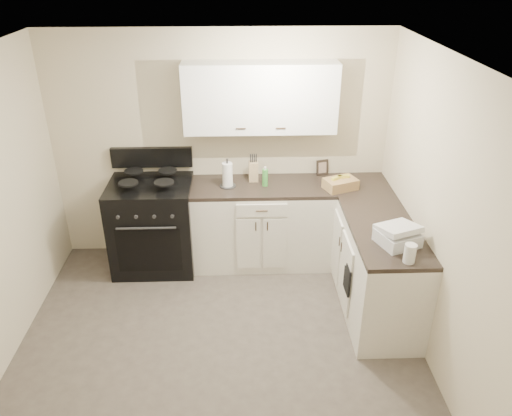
{
  "coord_description": "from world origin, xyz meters",
  "views": [
    {
      "loc": [
        0.21,
        -3.3,
        3.17
      ],
      "look_at": [
        0.36,
        0.85,
        1.01
      ],
      "focal_mm": 35.0,
      "sensor_mm": 36.0,
      "label": 1
    }
  ],
  "objects_px": {
    "knife_block": "(253,172)",
    "countertop_grill": "(398,238)",
    "paper_towel": "(227,175)",
    "wicker_basket": "(340,184)",
    "stove": "(154,227)"
  },
  "relations": [
    {
      "from": "knife_block",
      "to": "paper_towel",
      "type": "xyz_separation_m",
      "value": [
        -0.28,
        -0.13,
        0.02
      ]
    },
    {
      "from": "paper_towel",
      "to": "wicker_basket",
      "type": "xyz_separation_m",
      "value": [
        1.18,
        -0.1,
        -0.08
      ]
    },
    {
      "from": "paper_towel",
      "to": "countertop_grill",
      "type": "xyz_separation_m",
      "value": [
        1.46,
        -1.2,
        -0.07
      ]
    },
    {
      "from": "knife_block",
      "to": "countertop_grill",
      "type": "xyz_separation_m",
      "value": [
        1.18,
        -1.34,
        -0.05
      ]
    },
    {
      "from": "paper_towel",
      "to": "wicker_basket",
      "type": "distance_m",
      "value": 1.18
    },
    {
      "from": "wicker_basket",
      "to": "countertop_grill",
      "type": "relative_size",
      "value": 1.05
    },
    {
      "from": "knife_block",
      "to": "countertop_grill",
      "type": "bearing_deg",
      "value": -50.01
    },
    {
      "from": "stove",
      "to": "knife_block",
      "type": "bearing_deg",
      "value": 7.27
    },
    {
      "from": "stove",
      "to": "wicker_basket",
      "type": "height_order",
      "value": "wicker_basket"
    },
    {
      "from": "knife_block",
      "to": "paper_towel",
      "type": "distance_m",
      "value": 0.31
    },
    {
      "from": "wicker_basket",
      "to": "countertop_grill",
      "type": "height_order",
      "value": "countertop_grill"
    },
    {
      "from": "paper_towel",
      "to": "wicker_basket",
      "type": "height_order",
      "value": "paper_towel"
    },
    {
      "from": "stove",
      "to": "knife_block",
      "type": "distance_m",
      "value": 1.25
    },
    {
      "from": "knife_block",
      "to": "countertop_grill",
      "type": "relative_size",
      "value": 0.7
    },
    {
      "from": "stove",
      "to": "knife_block",
      "type": "height_order",
      "value": "knife_block"
    }
  ]
}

